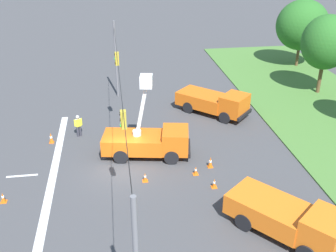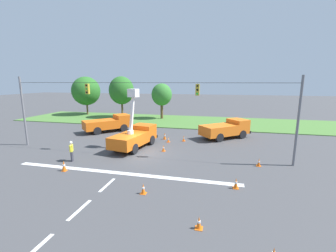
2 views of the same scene
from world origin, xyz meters
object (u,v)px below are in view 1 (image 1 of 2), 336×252
Objects in this scene: traffic_cone_far_left at (145,177)px; traffic_cone_foreground_right at (51,138)px; utility_truck_bucket_lift at (149,140)px; traffic_cone_mid_right at (196,171)px; utility_truck_support_near at (288,218)px; traffic_cone_lane_edge_b at (3,198)px; traffic_cone_near_bucket at (210,162)px; traffic_cone_lane_edge_a at (214,183)px; tree_far_west at (302,25)px; utility_truck_support_far at (215,102)px; tree_west at (326,42)px; road_worker at (78,124)px.

traffic_cone_foreground_right is at bearing -133.26° from traffic_cone_far_left.
utility_truck_bucket_lift is 4.11m from traffic_cone_mid_right.
traffic_cone_foreground_right is 11.48m from traffic_cone_mid_right.
utility_truck_support_near is 10.15× the size of traffic_cone_mid_right.
utility_truck_support_near is at bearing 71.69° from traffic_cone_lane_edge_b.
traffic_cone_far_left is (1.04, -4.52, -0.09)m from traffic_cone_near_bucket.
traffic_cone_lane_edge_b is at bearing -91.66° from traffic_cone_lane_edge_a.
traffic_cone_near_bucket is at bearing -37.44° from tree_far_west.
utility_truck_support_near is at bearing -0.31° from utility_truck_support_far.
tree_west is 11.92× the size of traffic_cone_lane_edge_a.
tree_far_west is at bearing 132.05° from utility_truck_support_far.
road_worker is 8.28m from traffic_cone_far_left.
tree_far_west reaches higher than traffic_cone_near_bucket.
tree_west is 11.62× the size of traffic_cone_lane_edge_b.
traffic_cone_foreground_right is 1.04× the size of traffic_cone_near_bucket.
traffic_cone_far_left is at bearing -107.15° from traffic_cone_lane_edge_a.
traffic_cone_foreground_right is (15.01, -26.44, -4.41)m from tree_far_west.
utility_truck_support_near is 18.07m from traffic_cone_foreground_right.
traffic_cone_mid_right is at bearing 95.19° from traffic_cone_far_left.
tree_west reaches higher than traffic_cone_mid_right.
utility_truck_bucket_lift is 7.75m from traffic_cone_foreground_right.
tree_far_west is at bearing 120.23° from road_worker.
traffic_cone_far_left is (-1.29, -4.19, -0.00)m from traffic_cone_lane_edge_a.
traffic_cone_lane_edge_a is at bearing 55.25° from traffic_cone_foreground_right.
road_worker is 10.29m from traffic_cone_mid_right.
traffic_cone_foreground_right is (-12.13, -13.37, -0.72)m from utility_truck_support_near.
traffic_cone_far_left is (12.70, -18.24, -4.76)m from tree_west.
utility_truck_support_far is at bearing 158.63° from traffic_cone_mid_right.
traffic_cone_mid_right is (-6.30, -3.49, -0.84)m from utility_truck_support_near.
tree_west is at bearing 104.26° from road_worker.
traffic_cone_lane_edge_a is at bearing 38.96° from utility_truck_bucket_lift.
traffic_cone_near_bucket is at bearing -161.67° from utility_truck_support_near.
tree_west is at bearing 104.84° from traffic_cone_foreground_right.
traffic_cone_far_left is at bearing -43.28° from tree_far_west.
road_worker is at bearing -123.13° from traffic_cone_near_bucket.
tree_far_west is 1.00× the size of tree_west.
traffic_cone_mid_right is (12.39, -14.88, -4.77)m from tree_west.
utility_truck_support_far is at bearing -47.95° from tree_far_west.
traffic_cone_lane_edge_b is at bearing -26.89° from road_worker.
traffic_cone_near_bucket reaches higher than traffic_cone_lane_edge_a.
traffic_cone_near_bucket is (-0.73, 1.16, 0.10)m from traffic_cone_mid_right.
traffic_cone_mid_right is at bearing 59.44° from traffic_cone_foreground_right.
utility_truck_support_far is 11.70m from road_worker.
utility_truck_support_far reaches higher than traffic_cone_lane_edge_b.
utility_truck_bucket_lift is 3.37m from traffic_cone_far_left.
utility_truck_support_far reaches higher than road_worker.
road_worker is 2.24× the size of traffic_cone_near_bucket.
utility_truck_bucket_lift reaches higher than traffic_cone_lane_edge_a.
utility_truck_bucket_lift is 3.63× the size of road_worker.
utility_truck_support_near reaches higher than traffic_cone_near_bucket.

